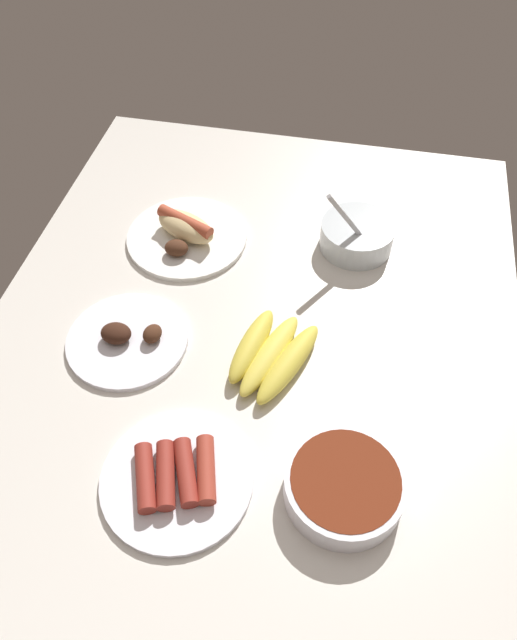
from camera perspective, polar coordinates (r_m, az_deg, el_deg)
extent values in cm
cube|color=silver|center=(101.83, -0.98, -2.59)|extent=(120.00, 90.00, 3.00)
cylinder|color=white|center=(85.90, 8.09, -15.30)|extent=(16.58, 16.58, 4.43)
cylinder|color=maroon|center=(84.26, 8.23, -14.79)|extent=(14.92, 14.92, 1.00)
ellipsoid|color=gold|center=(96.09, 2.85, -4.12)|extent=(18.17, 10.21, 3.31)
ellipsoid|color=#E5D14C|center=(97.02, 1.08, -3.32)|extent=(18.37, 9.36, 3.23)
ellipsoid|color=gold|center=(97.84, -0.65, -2.43)|extent=(16.37, 6.97, 3.70)
cylinder|color=white|center=(88.16, -7.71, -14.68)|extent=(21.60, 21.60, 1.00)
cylinder|color=maroon|center=(86.97, -10.67, -14.43)|extent=(9.91, 5.92, 2.54)
cylinder|color=maroon|center=(86.68, -8.78, -14.27)|extent=(9.97, 5.37, 2.54)
cylinder|color=maroon|center=(86.48, -6.89, -14.09)|extent=(9.89, 6.05, 2.54)
cylinder|color=#9E3828|center=(86.37, -4.99, -13.90)|extent=(9.98, 5.16, 2.54)
cylinder|color=silver|center=(115.89, 9.27, 7.88)|extent=(13.77, 13.77, 5.15)
cylinder|color=beige|center=(115.20, 9.33, 8.25)|extent=(12.12, 12.12, 2.32)
cube|color=#B7B7BC|center=(109.70, 8.60, 9.18)|extent=(4.95, 9.08, 13.65)
cylinder|color=white|center=(118.00, -6.77, 7.80)|extent=(23.08, 23.08, 1.00)
ellipsoid|color=#E5C689|center=(116.20, -6.89, 8.77)|extent=(10.41, 13.74, 4.40)
cylinder|color=#AD472D|center=(115.40, -6.95, 9.22)|extent=(6.86, 11.75, 2.40)
ellipsoid|color=#472819|center=(113.27, -7.77, 6.77)|extent=(4.11, 4.80, 2.80)
cylinder|color=white|center=(102.59, -12.28, -1.85)|extent=(20.20, 20.20, 1.00)
ellipsoid|color=#472819|center=(100.32, -10.01, -1.29)|extent=(4.21, 3.63, 2.52)
ellipsoid|color=#381E14|center=(101.31, -13.32, -1.23)|extent=(4.08, 5.09, 2.94)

